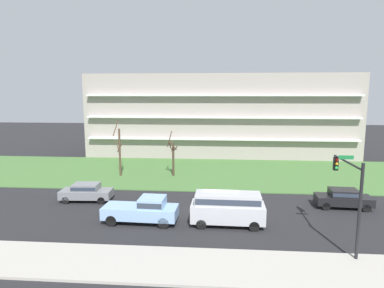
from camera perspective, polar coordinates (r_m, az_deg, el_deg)
name	(u,v)px	position (r m, az deg, el deg)	size (l,w,h in m)	color
ground	(221,215)	(26.50, 4.96, -12.07)	(160.00, 160.00, 0.00)	#232326
sidewalk_curb_near	(222,267)	(19.19, 5.10, -20.30)	(80.00, 4.00, 0.15)	#ADA89E
grass_lawn_strip	(220,173)	(39.90, 4.85, -4.92)	(80.00, 16.00, 0.08)	#477238
apartment_building	(220,115)	(52.28, 4.88, 5.02)	(39.62, 11.70, 12.22)	#9E938C
tree_far_left	(119,151)	(38.53, -12.36, -1.12)	(0.94, 1.20, 6.51)	#4C3828
tree_left	(173,156)	(37.67, -3.31, -2.08)	(1.21, 1.20, 5.19)	#423023
van_silver_near_left	(228,207)	(24.16, 6.16, -10.65)	(5.24, 2.11, 2.36)	#B7BABF
sedan_gray_center_left	(86,191)	(30.81, -17.70, -7.77)	(4.49, 2.05, 1.57)	slate
sedan_black_center_right	(343,198)	(30.41, 24.59, -8.38)	(4.50, 2.05, 1.57)	black
pickup_blue_near_right	(144,209)	(24.85, -8.32, -11.06)	(5.47, 2.21, 1.95)	#8CB2E0
traffic_signal_mast	(350,187)	(21.96, 25.48, -6.73)	(0.90, 4.51, 5.64)	black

